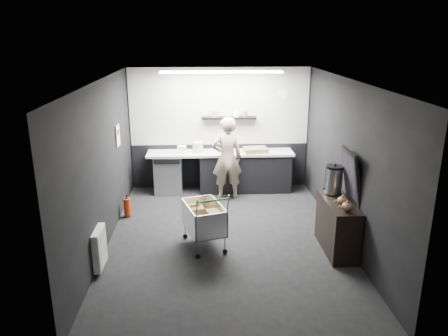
{
  "coord_description": "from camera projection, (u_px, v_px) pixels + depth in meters",
  "views": [
    {
      "loc": [
        -0.38,
        -6.81,
        3.41
      ],
      "look_at": [
        -0.02,
        0.4,
        1.16
      ],
      "focal_mm": 35.0,
      "sensor_mm": 36.0,
      "label": 1
    }
  ],
  "objects": [
    {
      "name": "wall_right",
      "position": [
        347.0,
        163.0,
        7.23
      ],
      "size": [
        0.0,
        5.5,
        5.5
      ],
      "primitive_type": "plane",
      "rotation": [
        1.57,
        0.0,
        -1.57
      ],
      "color": "black",
      "rests_on": "floor"
    },
    {
      "name": "person",
      "position": [
        227.0,
        158.0,
        9.15
      ],
      "size": [
        0.7,
        0.51,
        1.77
      ],
      "primitive_type": "imported",
      "rotation": [
        0.0,
        0.0,
        3.28
      ],
      "color": "beige",
      "rests_on": "floor"
    },
    {
      "name": "floating_shelf",
      "position": [
        229.0,
        118.0,
        9.56
      ],
      "size": [
        1.2,
        0.22,
        0.04
      ],
      "primitive_type": "cube",
      "color": "black",
      "rests_on": "wall_back"
    },
    {
      "name": "sideboard",
      "position": [
        338.0,
        219.0,
        7.03
      ],
      "size": [
        0.48,
        1.12,
        1.68
      ],
      "color": "black",
      "rests_on": "floor"
    },
    {
      "name": "poster_red_band",
      "position": [
        118.0,
        132.0,
        8.2
      ],
      "size": [
        0.02,
        0.22,
        0.1
      ],
      "primitive_type": "cube",
      "color": "red",
      "rests_on": "poster"
    },
    {
      "name": "wall_clock",
      "position": [
        283.0,
        93.0,
        9.55
      ],
      "size": [
        0.2,
        0.03,
        0.2
      ],
      "primitive_type": "cylinder",
      "rotation": [
        1.57,
        0.0,
        0.0
      ],
      "color": "white",
      "rests_on": "wall_back"
    },
    {
      "name": "poster",
      "position": [
        118.0,
        136.0,
        8.22
      ],
      "size": [
        0.02,
        0.3,
        0.4
      ],
      "primitive_type": "cube",
      "color": "white",
      "rests_on": "wall_left"
    },
    {
      "name": "cardboard_box",
      "position": [
        256.0,
        150.0,
        9.55
      ],
      "size": [
        0.53,
        0.43,
        0.1
      ],
      "primitive_type": "cube",
      "rotation": [
        0.0,
        0.0,
        0.12
      ],
      "color": "#876448",
      "rests_on": "prep_counter"
    },
    {
      "name": "prep_counter",
      "position": [
        226.0,
        171.0,
        9.71
      ],
      "size": [
        3.2,
        0.61,
        0.9
      ],
      "color": "black",
      "rests_on": "floor"
    },
    {
      "name": "ceiling",
      "position": [
        227.0,
        81.0,
        6.73
      ],
      "size": [
        5.5,
        5.5,
        0.0
      ],
      "primitive_type": "plane",
      "rotation": [
        3.14,
        0.0,
        0.0
      ],
      "color": "silver",
      "rests_on": "wall_back"
    },
    {
      "name": "radiator",
      "position": [
        99.0,
        248.0,
        6.48
      ],
      "size": [
        0.1,
        0.5,
        0.6
      ],
      "primitive_type": "cube",
      "color": "white",
      "rests_on": "wall_left"
    },
    {
      "name": "shopping_cart",
      "position": [
        204.0,
        220.0,
        7.16
      ],
      "size": [
        0.78,
        1.06,
        1.0
      ],
      "color": "silver",
      "rests_on": "floor"
    },
    {
      "name": "ceiling_strip",
      "position": [
        221.0,
        72.0,
        8.5
      ],
      "size": [
        2.4,
        0.2,
        0.04
      ],
      "primitive_type": "cube",
      "color": "white",
      "rests_on": "ceiling"
    },
    {
      "name": "fire_extinguisher",
      "position": [
        127.0,
        207.0,
        8.38
      ],
      "size": [
        0.13,
        0.13,
        0.44
      ],
      "color": "red",
      "rests_on": "floor"
    },
    {
      "name": "dado_panel",
      "position": [
        220.0,
        165.0,
        9.99
      ],
      "size": [
        3.95,
        0.02,
        1.0
      ],
      "primitive_type": "cube",
      "color": "black",
      "rests_on": "wall_back"
    },
    {
      "name": "kitchen_wall_panel",
      "position": [
        220.0,
        107.0,
        9.58
      ],
      "size": [
        3.95,
        0.02,
        1.7
      ],
      "primitive_type": "cube",
      "color": "#B8B8B3",
      "rests_on": "wall_back"
    },
    {
      "name": "wall_back",
      "position": [
        220.0,
        129.0,
        9.75
      ],
      "size": [
        5.5,
        0.0,
        5.5
      ],
      "primitive_type": "plane",
      "rotation": [
        1.57,
        0.0,
        0.0
      ],
      "color": "black",
      "rests_on": "floor"
    },
    {
      "name": "floor",
      "position": [
        226.0,
        239.0,
        7.53
      ],
      "size": [
        5.5,
        5.5,
        0.0
      ],
      "primitive_type": "plane",
      "color": "black",
      "rests_on": "ground"
    },
    {
      "name": "wall_left",
      "position": [
        103.0,
        166.0,
        7.03
      ],
      "size": [
        0.0,
        5.5,
        5.5
      ],
      "primitive_type": "plane",
      "rotation": [
        1.57,
        0.0,
        1.57
      ],
      "color": "black",
      "rests_on": "floor"
    },
    {
      "name": "white_container",
      "position": [
        182.0,
        150.0,
        9.46
      ],
      "size": [
        0.19,
        0.15,
        0.16
      ],
      "primitive_type": "cube",
      "rotation": [
        0.0,
        0.0,
        -0.07
      ],
      "color": "white",
      "rests_on": "prep_counter"
    },
    {
      "name": "pink_tub",
      "position": [
        198.0,
        147.0,
        9.51
      ],
      "size": [
        0.23,
        0.23,
        0.23
      ],
      "primitive_type": "cylinder",
      "color": "beige",
      "rests_on": "prep_counter"
    },
    {
      "name": "wall_front",
      "position": [
        241.0,
        241.0,
        4.51
      ],
      "size": [
        5.5,
        0.0,
        5.5
      ],
      "primitive_type": "plane",
      "rotation": [
        -1.57,
        0.0,
        0.0
      ],
      "color": "black",
      "rests_on": "floor"
    }
  ]
}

